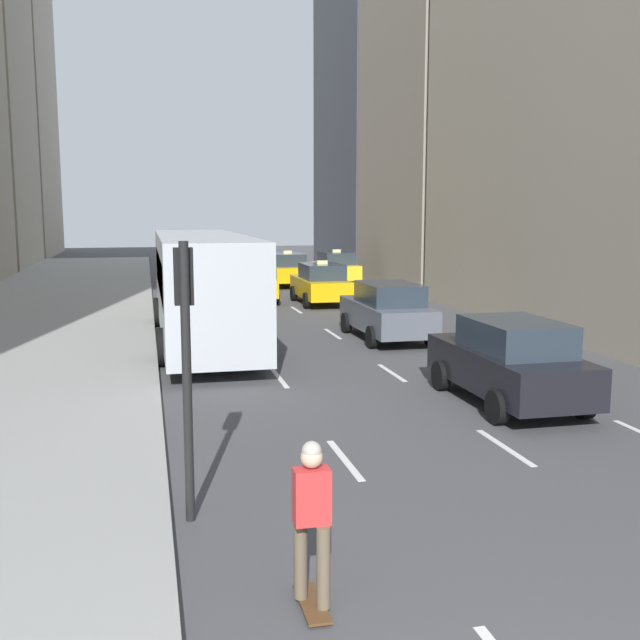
% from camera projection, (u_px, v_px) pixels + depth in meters
% --- Properties ---
extents(sidewalk_left, '(8.00, 66.00, 0.15)m').
position_uv_depth(sidewalk_left, '(47.00, 312.00, 28.78)').
color(sidewalk_left, '#9E9E99').
rests_on(sidewalk_left, ground).
extents(lane_markings, '(5.72, 56.00, 0.01)m').
position_uv_depth(lane_markings, '(313.00, 321.00, 27.09)').
color(lane_markings, white).
rests_on(lane_markings, ground).
extents(taxi_lead, '(2.02, 4.40, 1.87)m').
position_uv_depth(taxi_lead, '(287.00, 269.00, 39.37)').
color(taxi_lead, yellow).
rests_on(taxi_lead, ground).
extents(taxi_second, '(2.02, 4.40, 1.87)m').
position_uv_depth(taxi_second, '(335.00, 268.00, 40.59)').
color(taxi_second, yellow).
rests_on(taxi_second, ground).
extents(taxi_third, '(2.02, 4.40, 1.87)m').
position_uv_depth(taxi_third, '(321.00, 284.00, 31.76)').
color(taxi_third, yellow).
rests_on(taxi_third, ground).
extents(taxi_fourth, '(2.02, 4.40, 1.87)m').
position_uv_depth(taxi_fourth, '(250.00, 281.00, 32.66)').
color(taxi_fourth, yellow).
rests_on(taxi_fourth, ground).
extents(sedan_black_near, '(2.02, 4.45, 1.78)m').
position_uv_depth(sedan_black_near, '(510.00, 361.00, 15.33)').
color(sedan_black_near, black).
rests_on(sedan_black_near, ground).
extents(sedan_silver_behind, '(2.02, 4.60, 1.77)m').
position_uv_depth(sedan_silver_behind, '(387.00, 311.00, 23.07)').
color(sedan_silver_behind, '#565B66').
rests_on(sedan_silver_behind, ground).
extents(city_bus, '(2.80, 11.61, 3.25)m').
position_uv_depth(city_bus, '(202.00, 284.00, 22.33)').
color(city_bus, '#B7BCC1').
rests_on(city_bus, ground).
extents(skateboarder, '(0.36, 0.80, 1.75)m').
position_uv_depth(skateboarder, '(312.00, 517.00, 7.39)').
color(skateboarder, brown).
rests_on(skateboarder, ground).
extents(traffic_light_pole, '(0.24, 0.42, 3.60)m').
position_uv_depth(traffic_light_pole, '(185.00, 335.00, 9.41)').
color(traffic_light_pole, black).
rests_on(traffic_light_pole, ground).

